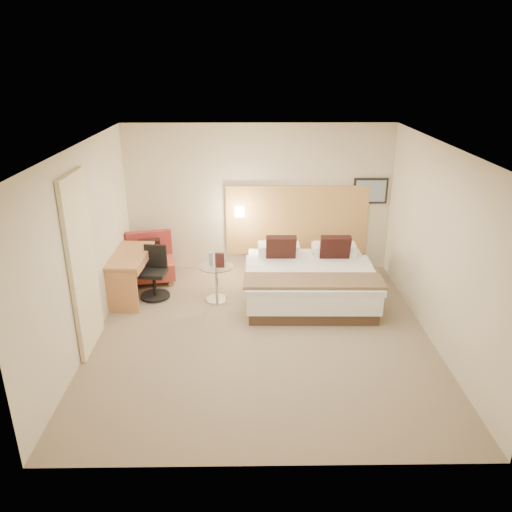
{
  "coord_description": "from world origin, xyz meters",
  "views": [
    {
      "loc": [
        -0.17,
        -6.29,
        3.74
      ],
      "look_at": [
        -0.08,
        0.47,
        1.04
      ],
      "focal_mm": 35.0,
      "sensor_mm": 36.0,
      "label": 1
    }
  ],
  "objects_px": {
    "desk_chair": "(155,277)",
    "side_table": "(217,281)",
    "lounge_chair": "(151,262)",
    "bed": "(308,279)",
    "desk": "(131,263)"
  },
  "relations": [
    {
      "from": "side_table",
      "to": "desk",
      "type": "relative_size",
      "value": 0.49
    },
    {
      "from": "lounge_chair",
      "to": "desk_chair",
      "type": "relative_size",
      "value": 1.08
    },
    {
      "from": "bed",
      "to": "lounge_chair",
      "type": "height_order",
      "value": "bed"
    },
    {
      "from": "lounge_chair",
      "to": "desk_chair",
      "type": "xyz_separation_m",
      "value": [
        0.19,
        -0.68,
        0.02
      ]
    },
    {
      "from": "bed",
      "to": "desk_chair",
      "type": "xyz_separation_m",
      "value": [
        -2.55,
        0.07,
        0.03
      ]
    },
    {
      "from": "bed",
      "to": "desk",
      "type": "bearing_deg",
      "value": 178.77
    },
    {
      "from": "lounge_chair",
      "to": "desk_chair",
      "type": "height_order",
      "value": "desk_chair"
    },
    {
      "from": "desk",
      "to": "desk_chair",
      "type": "bearing_deg",
      "value": 0.99
    },
    {
      "from": "desk_chair",
      "to": "bed",
      "type": "bearing_deg",
      "value": -1.55
    },
    {
      "from": "lounge_chair",
      "to": "desk",
      "type": "height_order",
      "value": "lounge_chair"
    },
    {
      "from": "side_table",
      "to": "desk_chair",
      "type": "xyz_separation_m",
      "value": [
        -1.04,
        0.16,
        0.02
      ]
    },
    {
      "from": "lounge_chair",
      "to": "side_table",
      "type": "xyz_separation_m",
      "value": [
        1.23,
        -0.84,
        0.0
      ]
    },
    {
      "from": "bed",
      "to": "side_table",
      "type": "distance_m",
      "value": 1.52
    },
    {
      "from": "bed",
      "to": "desk",
      "type": "xyz_separation_m",
      "value": [
        -2.92,
        0.06,
        0.28
      ]
    },
    {
      "from": "desk_chair",
      "to": "side_table",
      "type": "bearing_deg",
      "value": -8.72
    }
  ]
}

